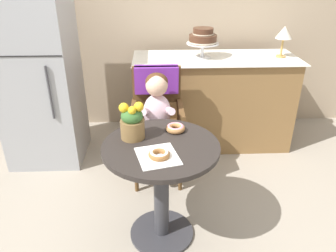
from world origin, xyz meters
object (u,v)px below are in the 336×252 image
object	(u,v)px
flower_vase	(132,122)
tiered_cake_stand	(203,38)
wicker_chair	(157,107)
donut_front	(175,128)
cafe_table	(161,174)
seated_child	(157,110)
donut_mid	(159,154)
refrigerator	(38,71)
table_lamp	(284,34)

from	to	relation	value
flower_vase	tiered_cake_stand	xyz separation A→B (m)	(0.59, 1.20, 0.25)
wicker_chair	donut_front	size ratio (longest dim) A/B	7.55
wicker_chair	tiered_cake_stand	world-z (taller)	tiered_cake_stand
cafe_table	seated_child	size ratio (longest dim) A/B	0.99
cafe_table	seated_child	distance (m)	0.63
cafe_table	wicker_chair	xyz separation A→B (m)	(-0.01, 0.76, 0.13)
donut_mid	refrigerator	size ratio (longest dim) A/B	0.07
tiered_cake_stand	table_lamp	xyz separation A→B (m)	(0.75, -0.01, 0.04)
flower_vase	refrigerator	bearing A→B (deg)	131.29
seated_child	flower_vase	distance (m)	0.55
cafe_table	wicker_chair	bearing A→B (deg)	91.11
donut_mid	refrigerator	distance (m)	1.62
donut_front	table_lamp	distance (m)	1.58
donut_mid	table_lamp	distance (m)	1.89
donut_mid	flower_vase	world-z (taller)	flower_vase
table_lamp	flower_vase	bearing A→B (deg)	-138.36
wicker_chair	table_lamp	size ratio (longest dim) A/B	3.35
table_lamp	refrigerator	bearing A→B (deg)	-175.12
cafe_table	flower_vase	bearing A→B (deg)	149.77
flower_vase	refrigerator	size ratio (longest dim) A/B	0.14
donut_front	refrigerator	bearing A→B (deg)	141.22
seated_child	flower_vase	xyz separation A→B (m)	(-0.16, -0.51, 0.15)
tiered_cake_stand	refrigerator	bearing A→B (deg)	-172.24
donut_mid	tiered_cake_stand	world-z (taller)	tiered_cake_stand
wicker_chair	table_lamp	bearing A→B (deg)	24.74
seated_child	donut_front	xyz separation A→B (m)	(0.11, -0.43, 0.06)
donut_mid	seated_child	bearing A→B (deg)	90.19
table_lamp	wicker_chair	bearing A→B (deg)	-156.00
donut_mid	tiered_cake_stand	distance (m)	1.54
seated_child	wicker_chair	bearing A→B (deg)	90.00
seated_child	refrigerator	bearing A→B (deg)	154.59
seated_child	refrigerator	world-z (taller)	refrigerator
wicker_chair	seated_child	distance (m)	0.16
wicker_chair	cafe_table	bearing A→B (deg)	-88.14
table_lamp	seated_child	bearing A→B (deg)	-150.01
refrigerator	donut_front	bearing A→B (deg)	-38.78
donut_front	flower_vase	size ratio (longest dim) A/B	0.53
donut_mid	flower_vase	xyz separation A→B (m)	(-0.16, 0.24, 0.09)
flower_vase	table_lamp	world-z (taller)	table_lamp
cafe_table	refrigerator	bearing A→B (deg)	133.67
flower_vase	table_lamp	bearing A→B (deg)	41.64
cafe_table	table_lamp	xyz separation A→B (m)	(1.16, 1.29, 0.61)
wicker_chair	tiered_cake_stand	distance (m)	0.82
seated_child	tiered_cake_stand	xyz separation A→B (m)	(0.43, 0.69, 0.40)
cafe_table	tiered_cake_stand	world-z (taller)	tiered_cake_stand
donut_front	tiered_cake_stand	bearing A→B (deg)	74.12
flower_vase	table_lamp	size ratio (longest dim) A/B	0.84
cafe_table	refrigerator	size ratio (longest dim) A/B	0.42
refrigerator	seated_child	bearing A→B (deg)	-25.41
donut_front	donut_mid	xyz separation A→B (m)	(-0.11, -0.31, -0.00)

